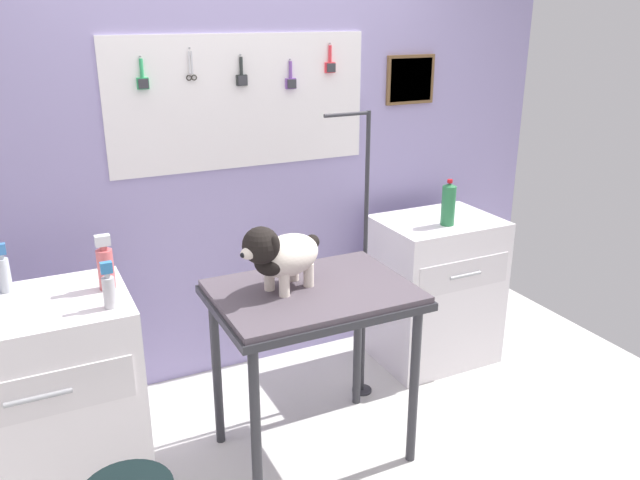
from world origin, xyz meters
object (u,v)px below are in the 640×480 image
at_px(dog, 280,255).
at_px(cabinet_right, 435,290).
at_px(grooming_arm, 363,271).
at_px(soda_bottle, 448,204).
at_px(spray_bottle_short, 109,289).
at_px(grooming_table, 313,308).
at_px(counter_left, 41,403).

xyz_separation_m(dog, cabinet_right, (1.18, 0.48, -0.59)).
relative_size(grooming_arm, soda_bottle, 5.99).
bearing_deg(grooming_arm, spray_bottle_short, -168.28).
distance_m(grooming_table, cabinet_right, 1.21).
relative_size(grooming_table, spray_bottle_short, 4.62).
xyz_separation_m(grooming_table, spray_bottle_short, (-0.85, 0.07, 0.23)).
bearing_deg(soda_bottle, cabinet_right, 79.98).
bearing_deg(cabinet_right, spray_bottle_short, -167.01).
relative_size(spray_bottle_short, soda_bottle, 0.74).
bearing_deg(counter_left, soda_bottle, 4.49).
bearing_deg(spray_bottle_short, counter_left, 151.59).
relative_size(dog, cabinet_right, 0.49).
distance_m(grooming_arm, dog, 0.73).
distance_m(grooming_table, grooming_arm, 0.57).
xyz_separation_m(grooming_table, grooming_arm, (0.46, 0.34, -0.03)).
bearing_deg(grooming_arm, soda_bottle, 6.78).
relative_size(grooming_arm, dog, 3.60).
relative_size(grooming_arm, spray_bottle_short, 8.13).
distance_m(counter_left, soda_bottle, 2.26).
bearing_deg(grooming_table, dog, 165.90).
distance_m(grooming_arm, spray_bottle_short, 1.36).
xyz_separation_m(grooming_table, counter_left, (-1.16, 0.24, -0.31)).
bearing_deg(grooming_arm, grooming_table, -142.87).
xyz_separation_m(grooming_arm, spray_bottle_short, (-1.30, -0.27, 0.26)).
xyz_separation_m(dog, soda_bottle, (1.17, 0.38, -0.02)).
bearing_deg(grooming_arm, cabinet_right, 15.74).
bearing_deg(counter_left, grooming_table, -11.76).
distance_m(cabinet_right, soda_bottle, 0.57).
bearing_deg(grooming_table, counter_left, 168.24).
xyz_separation_m(cabinet_right, spray_bottle_short, (-1.90, -0.44, 0.55)).
xyz_separation_m(grooming_table, dog, (-0.14, 0.03, 0.27)).
height_order(counter_left, spray_bottle_short, spray_bottle_short).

